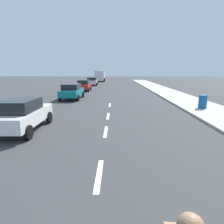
{
  "coord_description": "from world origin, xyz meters",
  "views": [
    {
      "loc": [
        0.45,
        4.26,
        2.93
      ],
      "look_at": [
        0.32,
        12.69,
        1.1
      ],
      "focal_mm": 30.96,
      "sensor_mm": 36.0,
      "label": 1
    }
  ],
  "objects": [
    {
      "name": "ground_plane",
      "position": [
        0.0,
        20.0,
        0.0
      ],
      "size": [
        160.0,
        160.0,
        0.0
      ],
      "primitive_type": "plane",
      "color": "#38383A"
    },
    {
      "name": "sidewalk_strip",
      "position": [
        7.33,
        22.0,
        0.07
      ],
      "size": [
        3.6,
        80.0,
        0.14
      ],
      "primitive_type": "cube",
      "color": "#B2ADA3",
      "rests_on": "ground"
    },
    {
      "name": "lane_stripe_2",
      "position": [
        0.0,
        9.26,
        0.0
      ],
      "size": [
        0.16,
        1.8,
        0.01
      ],
      "primitive_type": "cube",
      "color": "white",
      "rests_on": "ground"
    },
    {
      "name": "lane_stripe_3",
      "position": [
        0.0,
        13.24,
        0.0
      ],
      "size": [
        0.16,
        1.8,
        0.01
      ],
      "primitive_type": "cube",
      "color": "white",
      "rests_on": "ground"
    },
    {
      "name": "lane_stripe_4",
      "position": [
        0.0,
        16.5,
        0.0
      ],
      "size": [
        0.16,
        1.8,
        0.01
      ],
      "primitive_type": "cube",
      "color": "white",
      "rests_on": "ground"
    },
    {
      "name": "lane_stripe_5",
      "position": [
        0.0,
        20.61,
        0.0
      ],
      "size": [
        0.16,
        1.8,
        0.01
      ],
      "primitive_type": "cube",
      "color": "white",
      "rests_on": "ground"
    },
    {
      "name": "parked_car_white",
      "position": [
        -4.1,
        13.38,
        0.84
      ],
      "size": [
        1.88,
        4.0,
        1.57
      ],
      "rotation": [
        0.0,
        0.0,
        0.01
      ],
      "color": "white",
      "rests_on": "ground"
    },
    {
      "name": "parked_car_teal",
      "position": [
        -4.01,
        24.05,
        0.84
      ],
      "size": [
        1.98,
        4.25,
        1.57
      ],
      "rotation": [
        0.0,
        0.0,
        -0.01
      ],
      "color": "#14727A",
      "rests_on": "ground"
    },
    {
      "name": "parked_car_red",
      "position": [
        -4.05,
        32.11,
        0.84
      ],
      "size": [
        1.86,
        3.95,
        1.57
      ],
      "rotation": [
        0.0,
        0.0,
        0.01
      ],
      "color": "red",
      "rests_on": "ground"
    },
    {
      "name": "parked_car_silver",
      "position": [
        -4.12,
        42.58,
        0.84
      ],
      "size": [
        2.21,
        4.63,
        1.57
      ],
      "rotation": [
        0.0,
        0.0,
        0.03
      ],
      "color": "#B7BABF",
      "rests_on": "ground"
    },
    {
      "name": "delivery_truck",
      "position": [
        -3.67,
        56.4,
        1.5
      ],
      "size": [
        2.75,
        6.27,
        2.8
      ],
      "rotation": [
        0.0,
        0.0,
        0.01
      ],
      "color": "beige",
      "rests_on": "ground"
    },
    {
      "name": "trash_bin_far",
      "position": [
        7.0,
        18.61,
        0.63
      ],
      "size": [
        0.6,
        0.6,
        0.98
      ],
      "primitive_type": "cylinder",
      "color": "#14518C",
      "rests_on": "sidewalk_strip"
    }
  ]
}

